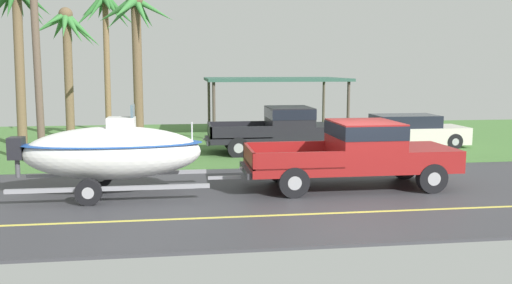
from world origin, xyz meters
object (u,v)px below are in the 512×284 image
palm_tree_near_right (105,20)px  boat_on_trailer (113,152)px  palm_tree_mid (67,41)px  utility_pole (36,39)px  carport_awning (274,80)px  parked_pickup_background (288,128)px  palm_tree_far_left (134,33)px  pickup_truck_towing (363,151)px  parked_sedan_near (408,132)px  palm_tree_near_left (17,21)px

palm_tree_near_right → boat_on_trailer: bearing=-82.3°
palm_tree_mid → utility_pole: bearing=-86.2°
boat_on_trailer → palm_tree_near_right: bearing=97.7°
carport_awning → palm_tree_near_right: size_ratio=0.96×
parked_pickup_background → palm_tree_near_right: (-7.80, 7.88, 4.68)m
palm_tree_near_right → palm_tree_far_left: 6.02m
pickup_truck_towing → boat_on_trailer: size_ratio=1.00×
parked_pickup_background → carport_awning: bearing=85.3°
parked_sedan_near → palm_tree_mid: (-14.48, 4.60, 3.85)m
palm_tree_far_left → utility_pole: 5.04m
boat_on_trailer → palm_tree_near_left: 11.07m
boat_on_trailer → parked_sedan_near: (11.18, 6.97, -0.46)m
palm_tree_near_right → palm_tree_far_left: palm_tree_near_right is taller
carport_awning → palm_tree_near_left: 11.87m
palm_tree_near_left → palm_tree_near_right: palm_tree_near_right is taller
utility_pole → palm_tree_mid: bearing=93.8°
carport_awning → palm_tree_far_left: 7.83m
pickup_truck_towing → utility_pole: utility_pole is taller
parked_pickup_background → parked_sedan_near: bearing=9.0°
boat_on_trailer → palm_tree_far_left: size_ratio=0.93×
palm_tree_near_left → utility_pole: 5.42m
parked_pickup_background → palm_tree_far_left: (-5.95, 2.24, 3.71)m
palm_tree_far_left → carport_awning: bearing=31.4°
pickup_truck_towing → palm_tree_near_right: (-8.69, 14.02, 4.66)m
boat_on_trailer → carport_awning: bearing=62.5°
utility_pole → parked_pickup_background: bearing=12.7°
carport_awning → palm_tree_near_left: size_ratio=0.98×
boat_on_trailer → utility_pole: (-2.81, 4.17, 3.11)m
carport_awning → palm_tree_near_left: palm_tree_near_left is taller
pickup_truck_towing → parked_pickup_background: bearing=98.2°
carport_awning → palm_tree_near_right: bearing=168.4°
parked_sedan_near → utility_pole: size_ratio=0.57×
boat_on_trailer → palm_tree_near_left: size_ratio=0.85×
boat_on_trailer → parked_sedan_near: 13.19m
carport_awning → palm_tree_mid: bearing=-175.6°
boat_on_trailer → carport_awning: carport_awning is taller
parked_sedan_near → utility_pole: bearing=-168.7°
boat_on_trailer → palm_tree_near_right: 14.86m
palm_tree_mid → palm_tree_far_left: (3.25, -3.20, 0.20)m
palm_tree_near_left → palm_tree_mid: (1.47, 2.43, -0.67)m
pickup_truck_towing → palm_tree_near_right: bearing=121.8°
parked_pickup_background → parked_sedan_near: parked_pickup_background is taller
pickup_truck_towing → palm_tree_mid: palm_tree_mid is taller
pickup_truck_towing → palm_tree_near_left: (-11.55, 9.14, 4.16)m
parked_sedan_near → carport_awning: carport_awning is taller
palm_tree_near_left → palm_tree_far_left: palm_tree_near_left is taller
parked_sedan_near → palm_tree_far_left: bearing=172.9°
boat_on_trailer → utility_pole: size_ratio=0.72×
parked_pickup_background → palm_tree_near_left: (-10.66, 3.00, 4.18)m
palm_tree_near_right → palm_tree_near_left: bearing=-120.3°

